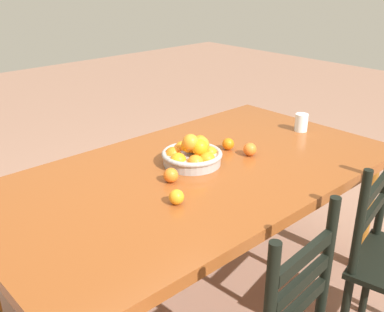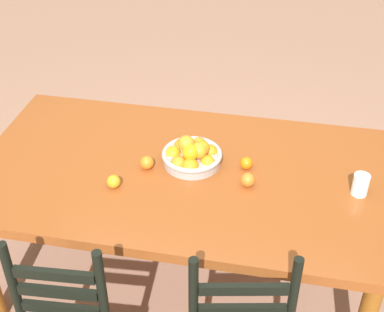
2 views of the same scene
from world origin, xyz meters
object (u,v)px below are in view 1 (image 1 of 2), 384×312
(fruit_bowl, at_px, (193,154))
(orange_loose_2, at_px, (250,149))
(orange_loose_1, at_px, (228,144))
(drinking_glass, at_px, (301,122))
(orange_loose_0, at_px, (177,197))
(orange_loose_3, at_px, (171,175))
(dining_table, at_px, (196,184))

(fruit_bowl, relative_size, orange_loose_2, 4.38)
(orange_loose_1, distance_m, drinking_glass, 0.52)
(orange_loose_0, height_order, orange_loose_1, same)
(orange_loose_2, bearing_deg, orange_loose_1, -80.47)
(orange_loose_1, height_order, orange_loose_2, orange_loose_2)
(fruit_bowl, bearing_deg, orange_loose_0, 37.97)
(orange_loose_0, relative_size, orange_loose_1, 1.01)
(orange_loose_1, height_order, drinking_glass, drinking_glass)
(orange_loose_2, bearing_deg, orange_loose_3, -4.46)
(drinking_glass, bearing_deg, fruit_bowl, -5.52)
(orange_loose_3, bearing_deg, dining_table, -174.41)
(orange_loose_0, xyz_separation_m, orange_loose_1, (-0.56, -0.25, -0.00))
(drinking_glass, bearing_deg, orange_loose_1, -9.56)
(dining_table, distance_m, orange_loose_2, 0.33)
(orange_loose_2, distance_m, orange_loose_3, 0.48)
(dining_table, bearing_deg, orange_loose_0, 33.08)
(dining_table, bearing_deg, orange_loose_2, 170.18)
(orange_loose_3, relative_size, drinking_glass, 0.65)
(fruit_bowl, xyz_separation_m, orange_loose_0, (0.31, 0.24, -0.02))
(dining_table, bearing_deg, fruit_bowl, -117.85)
(orange_loose_0, bearing_deg, orange_loose_3, -123.73)
(dining_table, distance_m, orange_loose_0, 0.35)
(dining_table, height_order, orange_loose_1, orange_loose_1)
(dining_table, distance_m, fruit_bowl, 0.14)
(fruit_bowl, bearing_deg, drinking_glass, 174.48)
(dining_table, relative_size, orange_loose_2, 29.79)
(fruit_bowl, height_order, orange_loose_2, fruit_bowl)
(dining_table, height_order, orange_loose_3, orange_loose_3)
(dining_table, height_order, orange_loose_0, orange_loose_0)
(fruit_bowl, xyz_separation_m, orange_loose_3, (0.20, 0.08, -0.02))
(dining_table, xyz_separation_m, fruit_bowl, (-0.03, -0.06, 0.13))
(orange_loose_1, bearing_deg, orange_loose_0, 24.11)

